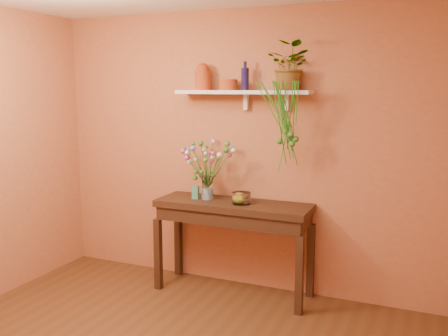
# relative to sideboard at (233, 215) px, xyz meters

# --- Properties ---
(room) EXTENTS (4.04, 4.04, 2.70)m
(room) POSITION_rel_sideboard_xyz_m (-0.01, -1.74, 0.58)
(room) COLOR #523117
(room) RESTS_ON ground
(sideboard) EXTENTS (1.48, 0.47, 0.90)m
(sideboard) POSITION_rel_sideboard_xyz_m (0.00, 0.00, 0.00)
(sideboard) COLOR #341E12
(sideboard) RESTS_ON ground
(wall_shelf) EXTENTS (1.30, 0.24, 0.19)m
(wall_shelf) POSITION_rel_sideboard_xyz_m (0.05, 0.13, 1.15)
(wall_shelf) COLOR white
(wall_shelf) RESTS_ON room
(terracotta_jug) EXTENTS (0.17, 0.17, 0.26)m
(terracotta_jug) POSITION_rel_sideboard_xyz_m (-0.38, 0.14, 1.29)
(terracotta_jug) COLOR #A4341A
(terracotta_jug) RESTS_ON wall_shelf
(terracotta_pot) EXTENTS (0.18, 0.18, 0.10)m
(terracotta_pot) POSITION_rel_sideboard_xyz_m (-0.10, 0.11, 1.22)
(terracotta_pot) COLOR #A4341A
(terracotta_pot) RESTS_ON wall_shelf
(blue_bottle) EXTENTS (0.08, 0.08, 0.26)m
(blue_bottle) POSITION_rel_sideboard_xyz_m (0.06, 0.14, 1.28)
(blue_bottle) COLOR #191341
(blue_bottle) RESTS_ON wall_shelf
(spider_plant) EXTENTS (0.45, 0.41, 0.43)m
(spider_plant) POSITION_rel_sideboard_xyz_m (0.49, 0.14, 1.38)
(spider_plant) COLOR #326D24
(spider_plant) RESTS_ON wall_shelf
(plant_fronds) EXTENTS (0.38, 0.35, 0.81)m
(plant_fronds) POSITION_rel_sideboard_xyz_m (0.51, -0.03, 0.86)
(plant_fronds) COLOR #326D24
(plant_fronds) RESTS_ON wall_shelf
(glass_vase) EXTENTS (0.11, 0.11, 0.23)m
(glass_vase) POSITION_rel_sideboard_xyz_m (-0.27, 0.01, 0.23)
(glass_vase) COLOR white
(glass_vase) RESTS_ON sideboard
(bouquet) EXTENTS (0.56, 0.44, 0.47)m
(bouquet) POSITION_rel_sideboard_xyz_m (-0.27, -0.01, 0.55)
(bouquet) COLOR #386B28
(bouquet) RESTS_ON glass_vase
(glass_bowl) EXTENTS (0.18, 0.18, 0.11)m
(glass_bowl) POSITION_rel_sideboard_xyz_m (0.09, -0.03, 0.18)
(glass_bowl) COLOR white
(glass_bowl) RESTS_ON sideboard
(lemon) EXTENTS (0.08, 0.08, 0.08)m
(lemon) POSITION_rel_sideboard_xyz_m (0.08, -0.03, 0.18)
(lemon) COLOR #FEF62A
(lemon) RESTS_ON glass_bowl
(carton) EXTENTS (0.07, 0.05, 0.12)m
(carton) POSITION_rel_sideboard_xyz_m (-0.39, -0.02, 0.19)
(carton) COLOR #336A7B
(carton) RESTS_ON sideboard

